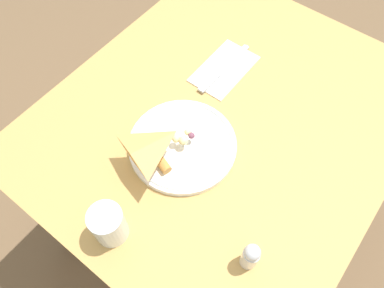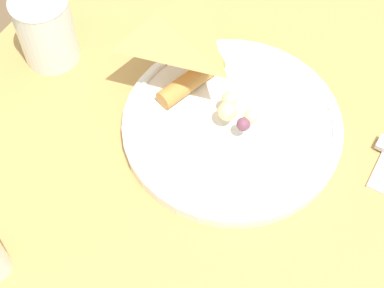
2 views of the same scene
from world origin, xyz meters
The scene contains 7 objects.
ground_plane centered at (0.00, 0.00, 0.00)m, with size 6.00×6.00×0.00m, color brown.
dining_table centered at (0.00, 0.00, 0.61)m, with size 1.00×0.85×0.72m.
plate_pizza centered at (-0.15, 0.03, 0.73)m, with size 0.27×0.27×0.05m.
milk_glass centered at (-0.41, 0.02, 0.77)m, with size 0.07×0.07×0.10m.
napkin_folded centered at (0.12, 0.09, 0.72)m, with size 0.20×0.12×0.00m.
butter_knife centered at (0.11, 0.09, 0.73)m, with size 0.22×0.03×0.01m.
salt_shaker centered at (-0.28, -0.25, 0.77)m, with size 0.04×0.04×0.09m.
Camera 1 is at (-0.50, -0.27, 1.53)m, focal length 35.00 mm.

